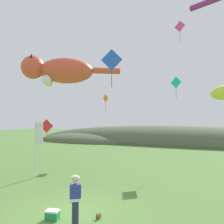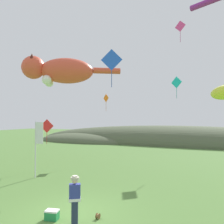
{
  "view_description": "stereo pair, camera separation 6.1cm",
  "coord_description": "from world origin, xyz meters",
  "px_view_note": "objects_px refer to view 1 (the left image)",
  "views": [
    {
      "loc": [
        4.97,
        -7.48,
        3.81
      ],
      "look_at": [
        0.0,
        4.0,
        4.22
      ],
      "focal_mm": 35.0,
      "sensor_mm": 36.0,
      "label": 1
    },
    {
      "loc": [
        5.03,
        -7.46,
        3.81
      ],
      "look_at": [
        0.0,
        4.0,
        4.22
      ],
      "focal_mm": 35.0,
      "sensor_mm": 36.0,
      "label": 2
    }
  ],
  "objects_px": {
    "kite_spool": "(98,216)",
    "kite_diamond_pink": "(180,27)",
    "picnic_cooler": "(52,215)",
    "kite_diamond_red": "(47,126)",
    "festival_banner_pole": "(37,141)",
    "kite_giant_cat": "(59,71)",
    "kite_tube_streamer": "(210,1)",
    "kite_diamond_teal": "(176,83)",
    "festival_attendant": "(75,199)",
    "kite_diamond_orange": "(106,98)",
    "kite_diamond_blue": "(112,60)"
  },
  "relations": [
    {
      "from": "festival_banner_pole",
      "to": "kite_diamond_pink",
      "type": "xyz_separation_m",
      "value": [
        8.13,
        8.01,
        9.31
      ]
    },
    {
      "from": "kite_spool",
      "to": "kite_diamond_pink",
      "type": "xyz_separation_m",
      "value": [
        1.85,
        11.58,
        11.59
      ]
    },
    {
      "from": "kite_spool",
      "to": "picnic_cooler",
      "type": "height_order",
      "value": "picnic_cooler"
    },
    {
      "from": "festival_attendant",
      "to": "festival_banner_pole",
      "type": "distance_m",
      "value": 7.39
    },
    {
      "from": "kite_spool",
      "to": "kite_giant_cat",
      "type": "xyz_separation_m",
      "value": [
        -6.93,
        6.7,
        7.57
      ]
    },
    {
      "from": "kite_giant_cat",
      "to": "kite_diamond_pink",
      "type": "bearing_deg",
      "value": 29.05
    },
    {
      "from": "festival_banner_pole",
      "to": "kite_diamond_red",
      "type": "xyz_separation_m",
      "value": [
        -1.49,
        2.65,
        0.85
      ]
    },
    {
      "from": "kite_diamond_teal",
      "to": "kite_diamond_red",
      "type": "height_order",
      "value": "kite_diamond_teal"
    },
    {
      "from": "kite_diamond_orange",
      "to": "festival_attendant",
      "type": "bearing_deg",
      "value": -69.27
    },
    {
      "from": "picnic_cooler",
      "to": "festival_banner_pole",
      "type": "bearing_deg",
      "value": 137.45
    },
    {
      "from": "picnic_cooler",
      "to": "festival_attendant",
      "type": "bearing_deg",
      "value": -3.54
    },
    {
      "from": "festival_banner_pole",
      "to": "kite_diamond_teal",
      "type": "bearing_deg",
      "value": 50.18
    },
    {
      "from": "festival_banner_pole",
      "to": "kite_tube_streamer",
      "type": "height_order",
      "value": "kite_tube_streamer"
    },
    {
      "from": "festival_banner_pole",
      "to": "kite_giant_cat",
      "type": "relative_size",
      "value": 0.52
    },
    {
      "from": "kite_diamond_teal",
      "to": "festival_attendant",
      "type": "bearing_deg",
      "value": -97.84
    },
    {
      "from": "kite_spool",
      "to": "kite_diamond_pink",
      "type": "height_order",
      "value": "kite_diamond_pink"
    },
    {
      "from": "kite_spool",
      "to": "kite_diamond_orange",
      "type": "relative_size",
      "value": 0.12
    },
    {
      "from": "kite_spool",
      "to": "kite_diamond_pink",
      "type": "relative_size",
      "value": 0.11
    },
    {
      "from": "kite_diamond_red",
      "to": "kite_tube_streamer",
      "type": "bearing_deg",
      "value": 3.53
    },
    {
      "from": "kite_spool",
      "to": "kite_diamond_blue",
      "type": "height_order",
      "value": "kite_diamond_blue"
    },
    {
      "from": "picnic_cooler",
      "to": "kite_diamond_pink",
      "type": "relative_size",
      "value": 0.29
    },
    {
      "from": "kite_diamond_teal",
      "to": "kite_diamond_orange",
      "type": "xyz_separation_m",
      "value": [
        -6.85,
        -0.37,
        -1.2
      ]
    },
    {
      "from": "picnic_cooler",
      "to": "kite_diamond_red",
      "type": "xyz_separation_m",
      "value": [
        -6.2,
        6.98,
        3.06
      ]
    },
    {
      "from": "picnic_cooler",
      "to": "kite_diamond_blue",
      "type": "bearing_deg",
      "value": 78.46
    },
    {
      "from": "kite_diamond_pink",
      "to": "picnic_cooler",
      "type": "bearing_deg",
      "value": -105.47
    },
    {
      "from": "kite_spool",
      "to": "kite_diamond_pink",
      "type": "bearing_deg",
      "value": 80.93
    },
    {
      "from": "picnic_cooler",
      "to": "festival_banner_pole",
      "type": "xyz_separation_m",
      "value": [
        -4.71,
        4.32,
        2.21
      ]
    },
    {
      "from": "kite_tube_streamer",
      "to": "kite_diamond_teal",
      "type": "height_order",
      "value": "kite_tube_streamer"
    },
    {
      "from": "picnic_cooler",
      "to": "kite_diamond_orange",
      "type": "relative_size",
      "value": 0.31
    },
    {
      "from": "kite_giant_cat",
      "to": "kite_diamond_teal",
      "type": "xyz_separation_m",
      "value": [
        8.29,
        6.02,
        -0.58
      ]
    },
    {
      "from": "festival_attendant",
      "to": "kite_giant_cat",
      "type": "height_order",
      "value": "kite_giant_cat"
    },
    {
      "from": "festival_attendant",
      "to": "kite_spool",
      "type": "distance_m",
      "value": 1.29
    },
    {
      "from": "festival_banner_pole",
      "to": "kite_diamond_red",
      "type": "height_order",
      "value": "kite_diamond_red"
    },
    {
      "from": "kite_spool",
      "to": "festival_banner_pole",
      "type": "bearing_deg",
      "value": 150.41
    },
    {
      "from": "festival_attendant",
      "to": "kite_diamond_red",
      "type": "distance_m",
      "value": 10.37
    },
    {
      "from": "picnic_cooler",
      "to": "kite_giant_cat",
      "type": "height_order",
      "value": "kite_giant_cat"
    },
    {
      "from": "festival_banner_pole",
      "to": "kite_diamond_teal",
      "type": "xyz_separation_m",
      "value": [
        7.64,
        9.16,
        4.71
      ]
    },
    {
      "from": "kite_tube_streamer",
      "to": "kite_giant_cat",
      "type": "bearing_deg",
      "value": -178.7
    },
    {
      "from": "kite_diamond_teal",
      "to": "kite_giant_cat",
      "type": "bearing_deg",
      "value": -144.01
    },
    {
      "from": "picnic_cooler",
      "to": "kite_diamond_red",
      "type": "bearing_deg",
      "value": 131.64
    },
    {
      "from": "festival_attendant",
      "to": "kite_tube_streamer",
      "type": "relative_size",
      "value": 0.74
    },
    {
      "from": "kite_spool",
      "to": "picnic_cooler",
      "type": "distance_m",
      "value": 1.74
    },
    {
      "from": "kite_diamond_teal",
      "to": "kite_diamond_orange",
      "type": "bearing_deg",
      "value": -176.92
    },
    {
      "from": "kite_tube_streamer",
      "to": "festival_attendant",
      "type": "bearing_deg",
      "value": -120.84
    },
    {
      "from": "kite_diamond_orange",
      "to": "kite_tube_streamer",
      "type": "bearing_deg",
      "value": -29.29
    },
    {
      "from": "kite_diamond_pink",
      "to": "kite_diamond_teal",
      "type": "bearing_deg",
      "value": 113.2
    },
    {
      "from": "kite_diamond_teal",
      "to": "kite_diamond_blue",
      "type": "bearing_deg",
      "value": -102.52
    },
    {
      "from": "festival_attendant",
      "to": "kite_spool",
      "type": "bearing_deg",
      "value": 58.29
    },
    {
      "from": "kite_diamond_red",
      "to": "kite_diamond_blue",
      "type": "bearing_deg",
      "value": -24.26
    },
    {
      "from": "festival_attendant",
      "to": "picnic_cooler",
      "type": "bearing_deg",
      "value": 176.46
    }
  ]
}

